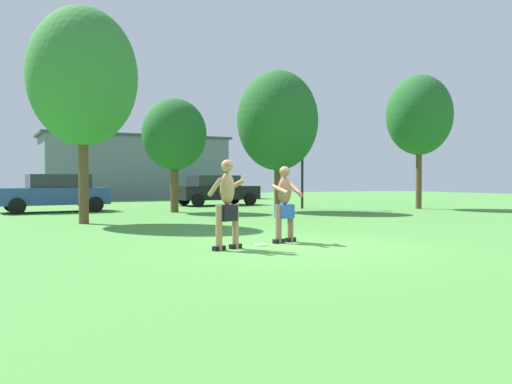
% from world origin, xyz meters
% --- Properties ---
extents(ground_plane, '(80.00, 80.00, 0.00)m').
position_xyz_m(ground_plane, '(0.00, 0.00, 0.00)').
color(ground_plane, '#4C8E3D').
extents(player_near, '(0.65, 0.70, 1.64)m').
position_xyz_m(player_near, '(0.16, 0.82, 0.87)').
color(player_near, black).
rests_on(player_near, ground_plane).
extents(player_in_black, '(0.70, 0.69, 1.75)m').
position_xyz_m(player_in_black, '(-1.41, 0.35, 0.97)').
color(player_in_black, black).
rests_on(player_in_black, ground_plane).
extents(frisbee, '(0.25, 0.25, 0.03)m').
position_xyz_m(frisbee, '(-0.53, 0.60, 0.01)').
color(frisbee, white).
rests_on(frisbee, ground_plane).
extents(car_blue_mid_lot, '(4.40, 2.23, 1.58)m').
position_xyz_m(car_blue_mid_lot, '(-2.88, 14.56, 0.82)').
color(car_blue_mid_lot, '#2D478C').
rests_on(car_blue_mid_lot, ground_plane).
extents(car_black_far_end, '(4.40, 2.22, 1.58)m').
position_xyz_m(car_black_far_end, '(5.39, 16.73, 0.82)').
color(car_black_far_end, black).
rests_on(car_black_far_end, ground_plane).
extents(lamp_post, '(0.60, 0.24, 4.90)m').
position_xyz_m(lamp_post, '(7.76, 12.01, 3.07)').
color(lamp_post, black).
rests_on(lamp_post, ground_plane).
extents(outbuilding_behind_lot, '(13.09, 5.19, 4.48)m').
position_xyz_m(outbuilding_behind_lot, '(4.23, 28.82, 2.25)').
color(outbuilding_behind_lot, slate).
rests_on(outbuilding_behind_lot, ground_plane).
extents(tree_left_field, '(3.05, 3.05, 6.23)m').
position_xyz_m(tree_left_field, '(12.50, 9.37, 4.35)').
color(tree_left_field, brown).
rests_on(tree_left_field, ground_plane).
extents(tree_right_field, '(2.67, 2.67, 4.73)m').
position_xyz_m(tree_right_field, '(1.51, 12.06, 3.22)').
color(tree_right_field, brown).
rests_on(tree_right_field, ground_plane).
extents(tree_behind_players, '(3.31, 3.31, 6.64)m').
position_xyz_m(tree_behind_players, '(-2.82, 7.91, 4.50)').
color(tree_behind_players, brown).
rests_on(tree_behind_players, ground_plane).
extents(tree_near_building, '(3.47, 3.47, 6.02)m').
position_xyz_m(tree_near_building, '(5.64, 10.66, 3.88)').
color(tree_near_building, brown).
rests_on(tree_near_building, ground_plane).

